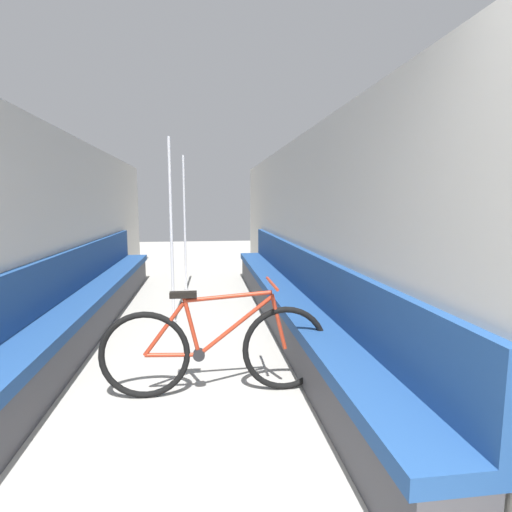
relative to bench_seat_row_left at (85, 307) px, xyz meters
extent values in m
cube|color=beige|center=(-0.23, -0.25, 0.82)|extent=(0.10, 10.99, 2.27)
cube|color=beige|center=(2.55, -0.25, 0.82)|extent=(0.10, 10.99, 2.27)
cube|color=#3D3D42|center=(0.03, 0.00, -0.13)|extent=(0.36, 6.64, 0.37)
cube|color=navy|center=(0.03, 0.00, 0.11)|extent=(0.43, 6.64, 0.10)
cube|color=navy|center=(-0.15, 0.00, 0.39)|extent=(0.07, 6.64, 0.48)
cube|color=#3D3D42|center=(2.28, 0.00, -0.13)|extent=(0.36, 6.64, 0.37)
cube|color=navy|center=(2.28, 0.00, 0.11)|extent=(0.43, 6.64, 0.10)
cube|color=navy|center=(2.46, 0.00, 0.39)|extent=(0.07, 6.64, 0.48)
torus|color=black|center=(0.88, -1.61, 0.02)|extent=(0.68, 0.05, 0.68)
torus|color=black|center=(1.96, -1.61, 0.02)|extent=(0.68, 0.05, 0.68)
cylinder|color=#9E2D19|center=(1.08, -1.61, 0.01)|extent=(0.41, 0.03, 0.05)
cylinder|color=#9E2D19|center=(1.03, -1.61, 0.22)|extent=(0.32, 0.03, 0.41)
cylinder|color=#9E2D19|center=(1.23, -1.61, 0.24)|extent=(0.14, 0.03, 0.48)
cylinder|color=#9E2D19|center=(1.57, -1.61, 0.22)|extent=(0.58, 0.03, 0.46)
cylinder|color=#9E2D19|center=(1.51, -1.61, 0.45)|extent=(0.68, 0.03, 0.08)
cylinder|color=#9E2D19|center=(1.90, -1.61, 0.24)|extent=(0.14, 0.03, 0.45)
cylinder|color=black|center=(1.29, -1.61, 0.00)|extent=(0.09, 0.06, 0.09)
cube|color=black|center=(1.18, -1.61, 0.48)|extent=(0.20, 0.07, 0.04)
cylinder|color=#9E2D19|center=(1.85, -1.61, 0.55)|extent=(0.02, 0.46, 0.02)
cylinder|color=gray|center=(1.03, 2.22, -0.31)|extent=(0.08, 0.08, 0.01)
cylinder|color=silver|center=(1.03, 2.22, 0.81)|extent=(0.04, 0.04, 2.25)
cylinder|color=gray|center=(0.95, 0.35, -0.31)|extent=(0.08, 0.08, 0.01)
cylinder|color=silver|center=(0.95, 0.35, 0.81)|extent=(0.04, 0.04, 2.25)
camera|label=1|loc=(1.33, -4.57, 1.16)|focal=28.00mm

